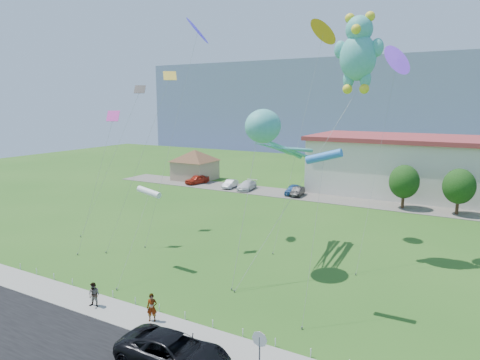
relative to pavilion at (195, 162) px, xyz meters
The scene contains 27 objects.
ground 45.05m from the pavilion, 57.72° to the right, with size 160.00×160.00×0.00m, color #275718.
sidewalk 47.39m from the pavilion, 59.50° to the right, with size 80.00×2.50×0.10m, color gray.
parking_strip 24.37m from the pavilion, ahead, with size 70.00×6.00×0.06m, color #59544C.
hill_ridge 85.96m from the pavilion, 73.69° to the left, with size 160.00×50.00×25.00m, color gray.
pavilion is the anchor object (origin of this frame).
stop_sign 53.90m from the pavilion, 51.56° to the right, with size 0.80×0.07×2.50m.
rope_fence 46.13m from the pavilion, 58.59° to the right, with size 26.05×0.05×0.50m.
tree_near 34.24m from the pavilion, ahead, with size 3.60×3.60×5.47m.
tree_mid 40.20m from the pavilion, ahead, with size 3.60×3.60×5.47m.
suv 52.56m from the pavilion, 55.92° to the right, with size 2.71×5.87×1.63m, color black.
pedestrian_left 47.96m from the pavilion, 57.82° to the right, with size 0.62×0.41×1.71m, color gray.
pedestrian_right 46.10m from the pavilion, 62.76° to the right, with size 0.77×0.60×1.59m, color gray.
parked_car_red 4.68m from the pavilion, 50.46° to the right, with size 1.69×4.20×1.43m, color #AB2615.
parked_car_silver 9.83m from the pavilion, 21.01° to the right, with size 1.29×3.69×1.21m, color #BCBCC3.
parked_car_white 12.61m from the pavilion, 16.40° to the right, with size 1.84×4.51×1.31m, color silver.
parked_car_blue 19.52m from the pavilion, ahead, with size 1.63×4.05×1.38m, color navy.
parked_car_black 20.48m from the pavilion, 10.33° to the right, with size 1.31×3.75×1.24m, color black.
octopus_kite 40.11m from the pavilion, 45.83° to the right, with size 2.54×12.08×12.47m.
teddy_bear_kite 42.51m from the pavilion, 35.70° to the right, with size 6.92×12.46×19.85m.
small_kite_black 29.80m from the pavilion, 67.09° to the right, with size 3.62×6.73×14.66m.
small_kite_white 39.11m from the pavilion, 59.90° to the right, with size 1.14×5.83×6.51m.
small_kite_blue 34.17m from the pavilion, 53.92° to the right, with size 2.70×7.09×20.21m.
small_kite_pink 34.37m from the pavilion, 67.55° to the right, with size 1.29×5.06×12.18m.
small_kite_yellow 35.67m from the pavilion, 59.22° to the right, with size 4.64×5.27×15.62m.
small_kite_cyan 48.35m from the pavilion, 45.41° to the right, with size 0.50×4.03×10.21m.
small_kite_purple 43.43m from the pavilion, 31.70° to the right, with size 1.96×6.58×16.99m.
small_kite_orange 37.50m from the pavilion, 34.19° to the right, with size 2.24×8.31×20.03m.
Camera 1 is at (17.63, -20.55, 12.96)m, focal length 32.00 mm.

